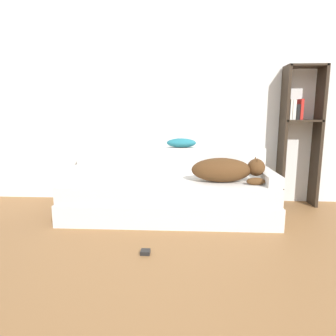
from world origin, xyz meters
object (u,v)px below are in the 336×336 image
(throw_pillow, at_px, (181,143))
(couch, at_px, (168,198))
(dog, at_px, (226,170))
(laptop, at_px, (167,181))
(power_adapter, at_px, (145,252))
(bookshelf, at_px, (300,128))

(throw_pillow, bearing_deg, couch, -110.13)
(couch, relative_size, throw_pillow, 6.50)
(dog, xyz_separation_m, laptop, (-0.63, -0.04, -0.12))
(dog, xyz_separation_m, power_adapter, (-0.76, -0.87, -0.54))
(dog, height_order, bookshelf, bookshelf)
(bookshelf, bearing_deg, power_adapter, -139.35)
(laptop, relative_size, bookshelf, 0.18)
(throw_pillow, xyz_separation_m, power_adapter, (-0.28, -1.31, -0.78))
(couch, xyz_separation_m, laptop, (-0.01, -0.11, 0.22))
(laptop, relative_size, throw_pillow, 0.89)
(bookshelf, bearing_deg, throw_pillow, -173.42)
(couch, relative_size, bookshelf, 1.34)
(throw_pillow, distance_m, bookshelf, 1.47)
(laptop, xyz_separation_m, bookshelf, (1.59, 0.65, 0.54))
(couch, bearing_deg, dog, -6.74)
(throw_pillow, bearing_deg, laptop, -106.47)
(throw_pillow, distance_m, power_adapter, 1.55)
(laptop, xyz_separation_m, power_adapter, (-0.13, -0.83, -0.41))
(couch, height_order, bookshelf, bookshelf)
(laptop, distance_m, throw_pillow, 0.62)
(laptop, bearing_deg, throw_pillow, 79.55)
(dog, xyz_separation_m, bookshelf, (0.96, 0.61, 0.41))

